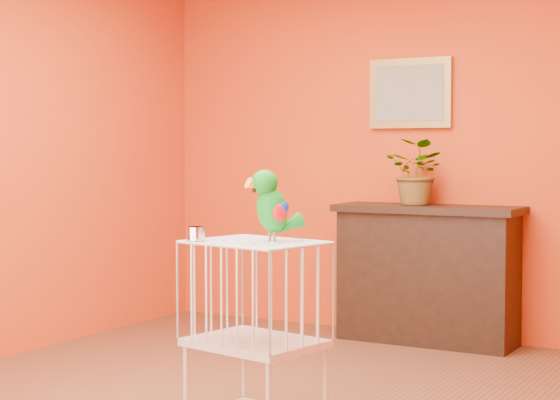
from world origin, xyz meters
The scene contains 7 objects.
room_shell centered at (0.00, 0.00, 1.58)m, with size 4.50×4.50×4.50m.
console_cabinet centered at (0.21, 2.02, 0.48)m, with size 1.29×0.46×0.96m.
potted_plant centered at (0.14, 2.02, 1.14)m, with size 0.41×0.46×0.36m, color #26722D.
framed_picture centered at (0.00, 2.22, 1.75)m, with size 0.62×0.04×0.50m.
birdcage centered at (0.25, -0.34, 0.47)m, with size 0.67×0.56×0.91m.
feed_cup centered at (-0.01, -0.46, 0.94)m, with size 0.09×0.09×0.06m, color silver.
parrot centered at (0.31, -0.30, 1.08)m, with size 0.24×0.28×0.34m.
Camera 1 is at (2.52, -4.10, 1.33)m, focal length 60.00 mm.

